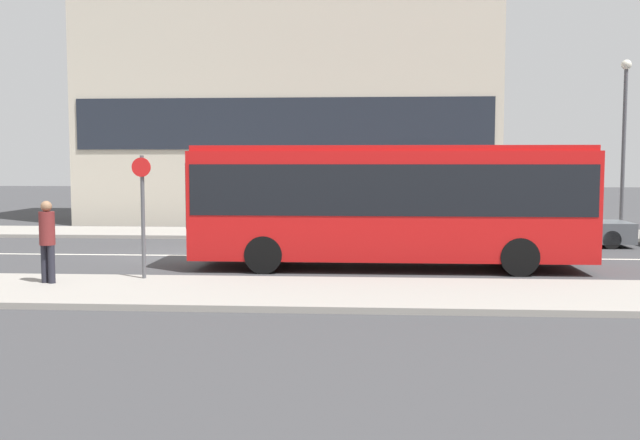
# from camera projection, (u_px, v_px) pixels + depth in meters

# --- Properties ---
(ground_plane) EXTENTS (120.00, 120.00, 0.00)m
(ground_plane) POSITION_uv_depth(u_px,v_px,m) (196.00, 256.00, 21.51)
(ground_plane) COLOR #3A3A3D
(sidewalk_near) EXTENTS (44.00, 3.50, 0.13)m
(sidewalk_near) POSITION_uv_depth(u_px,v_px,m) (126.00, 291.00, 15.29)
(sidewalk_near) COLOR gray
(sidewalk_near) RESTS_ON ground_plane
(sidewalk_far) EXTENTS (44.00, 3.50, 0.13)m
(sidewalk_far) POSITION_uv_depth(u_px,v_px,m) (234.00, 233.00, 27.72)
(sidewalk_far) COLOR gray
(sidewalk_far) RESTS_ON ground_plane
(lane_centerline) EXTENTS (41.80, 0.16, 0.01)m
(lane_centerline) POSITION_uv_depth(u_px,v_px,m) (196.00, 255.00, 21.51)
(lane_centerline) COLOR silver
(lane_centerline) RESTS_ON ground_plane
(apartment_block_left_tower) EXTENTS (18.75, 6.80, 16.22)m
(apartment_block_left_tower) POSITION_uv_depth(u_px,v_px,m) (290.00, 49.00, 33.53)
(apartment_block_left_tower) COLOR beige
(apartment_block_left_tower) RESTS_ON ground_plane
(city_bus) EXTENTS (10.33, 2.50, 3.24)m
(city_bus) POSITION_uv_depth(u_px,v_px,m) (389.00, 198.00, 18.81)
(city_bus) COLOR red
(city_bus) RESTS_ON ground_plane
(parked_car_0) EXTENTS (4.31, 1.85, 1.31)m
(parked_car_0) POSITION_uv_depth(u_px,v_px,m) (562.00, 227.00, 24.00)
(parked_car_0) COLOR #4C5156
(parked_car_0) RESTS_ON ground_plane
(pedestrian_near_stop) EXTENTS (0.34, 0.34, 1.84)m
(pedestrian_near_stop) POSITION_uv_depth(u_px,v_px,m) (47.00, 236.00, 15.81)
(pedestrian_near_stop) COLOR #23232D
(pedestrian_near_stop) RESTS_ON sidewalk_near
(bus_stop_sign) EXTENTS (0.44, 0.12, 2.84)m
(bus_stop_sign) POSITION_uv_depth(u_px,v_px,m) (143.00, 207.00, 16.39)
(bus_stop_sign) COLOR #4C4C51
(bus_stop_sign) RESTS_ON sidewalk_near
(street_lamp) EXTENTS (0.36, 0.36, 6.36)m
(street_lamp) POSITION_uv_depth(u_px,v_px,m) (624.00, 128.00, 25.75)
(street_lamp) COLOR #4C4C51
(street_lamp) RESTS_ON sidewalk_far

